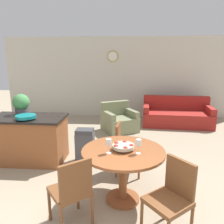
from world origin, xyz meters
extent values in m
cube|color=beige|center=(0.00, 5.90, 1.35)|extent=(8.00, 0.06, 2.70)
cylinder|color=tan|center=(-0.28, 5.86, 2.06)|extent=(0.38, 0.02, 0.38)
cylinder|color=white|center=(-0.28, 5.85, 2.06)|extent=(0.30, 0.01, 0.30)
cylinder|color=brown|center=(0.21, 1.12, 0.02)|extent=(0.47, 0.47, 0.04)
cylinder|color=brown|center=(0.21, 1.12, 0.39)|extent=(0.11, 0.11, 0.69)
cylinder|color=brown|center=(0.21, 1.12, 0.75)|extent=(1.13, 1.13, 0.03)
cylinder|color=brown|center=(-0.68, 0.64, 0.21)|extent=(0.04, 0.04, 0.42)
cylinder|color=brown|center=(-0.38, 0.89, 0.21)|extent=(0.04, 0.04, 0.42)
cylinder|color=brown|center=(-0.44, 0.35, 0.21)|extent=(0.04, 0.04, 0.42)
cylinder|color=brown|center=(-0.14, 0.59, 0.21)|extent=(0.04, 0.04, 0.42)
cube|color=brown|center=(-0.41, 0.62, 0.44)|extent=(0.59, 0.59, 0.05)
cube|color=brown|center=(-0.29, 0.47, 0.68)|extent=(0.33, 0.27, 0.42)
cylinder|color=brown|center=(0.44, 0.53, 0.21)|extent=(0.04, 0.04, 0.42)
cylinder|color=brown|center=(0.98, 0.47, 0.21)|extent=(0.04, 0.04, 0.42)
cylinder|color=brown|center=(0.74, 0.77, 0.21)|extent=(0.04, 0.04, 0.42)
cube|color=brown|center=(0.71, 0.50, 0.44)|extent=(0.59, 0.59, 0.05)
cube|color=brown|center=(0.86, 0.62, 0.68)|extent=(0.27, 0.33, 0.42)
cylinder|color=brown|center=(0.50, 2.08, 0.21)|extent=(0.04, 0.04, 0.42)
cylinder|color=brown|center=(0.46, 1.70, 0.21)|extent=(0.04, 0.04, 0.42)
cylinder|color=brown|center=(0.12, 2.12, 0.21)|extent=(0.04, 0.04, 0.42)
cylinder|color=brown|center=(0.08, 1.74, 0.21)|extent=(0.04, 0.04, 0.42)
cube|color=brown|center=(0.29, 1.91, 0.44)|extent=(0.46, 0.46, 0.05)
cube|color=brown|center=(0.10, 1.93, 0.68)|extent=(0.08, 0.39, 0.42)
cylinder|color=#B7B29E|center=(0.21, 1.12, 0.78)|extent=(0.11, 0.11, 0.03)
cylinder|color=#B7B29E|center=(0.21, 1.12, 0.82)|extent=(0.30, 0.30, 0.05)
sphere|color=#B73323|center=(0.32, 1.10, 0.83)|extent=(0.07, 0.07, 0.07)
sphere|color=#B73323|center=(0.22, 1.23, 0.83)|extent=(0.07, 0.07, 0.07)
sphere|color=#B73323|center=(0.11, 1.17, 0.83)|extent=(0.07, 0.07, 0.07)
sphere|color=#B73323|center=(0.11, 1.06, 0.83)|extent=(0.07, 0.07, 0.07)
sphere|color=#B73323|center=(0.24, 1.01, 0.83)|extent=(0.07, 0.07, 0.07)
cylinder|color=silver|center=(0.02, 0.99, 0.77)|extent=(0.06, 0.06, 0.01)
cylinder|color=silver|center=(0.02, 0.99, 0.83)|extent=(0.01, 0.01, 0.11)
cylinder|color=silver|center=(0.02, 0.99, 0.92)|extent=(0.07, 0.07, 0.08)
cylinder|color=silver|center=(0.40, 1.01, 0.77)|extent=(0.06, 0.06, 0.01)
cylinder|color=silver|center=(0.40, 1.01, 0.83)|extent=(0.01, 0.01, 0.11)
cylinder|color=silver|center=(0.40, 1.01, 0.92)|extent=(0.07, 0.07, 0.08)
cube|color=brown|center=(-1.66, 2.24, 0.43)|extent=(1.37, 0.72, 0.85)
cube|color=black|center=(-1.66, 2.24, 0.87)|extent=(1.43, 0.78, 0.04)
cylinder|color=#147A7F|center=(-1.59, 2.07, 0.91)|extent=(0.13, 0.13, 0.02)
cylinder|color=#147A7F|center=(-1.59, 2.07, 0.95)|extent=(0.36, 0.36, 0.06)
cylinder|color=#4C4C51|center=(-1.83, 2.41, 0.96)|extent=(0.25, 0.25, 0.13)
sphere|color=#478E4C|center=(-1.83, 2.41, 1.14)|extent=(0.32, 0.32, 0.32)
cube|color=#47474C|center=(-0.55, 2.27, 0.29)|extent=(0.35, 0.26, 0.59)
cube|color=#3C3C41|center=(-0.55, 2.27, 0.63)|extent=(0.33, 0.25, 0.08)
cube|color=maroon|center=(1.74, 4.91, 0.21)|extent=(2.08, 1.12, 0.42)
cube|color=maroon|center=(1.77, 5.29, 0.63)|extent=(2.02, 0.36, 0.42)
cube|color=maroon|center=(0.82, 4.97, 0.30)|extent=(0.22, 0.91, 0.61)
cube|color=maroon|center=(2.66, 4.84, 0.30)|extent=(0.22, 0.91, 0.61)
cube|color=#7A7F5B|center=(0.04, 4.21, 0.20)|extent=(1.13, 1.11, 0.40)
cube|color=#7A7F5B|center=(-0.12, 4.48, 0.60)|extent=(0.82, 0.57, 0.39)
cube|color=#7A7F5B|center=(-0.27, 4.03, 0.29)|extent=(0.48, 0.71, 0.58)
cube|color=#7A7F5B|center=(0.35, 4.38, 0.29)|extent=(0.48, 0.71, 0.58)
camera|label=1|loc=(0.26, -1.63, 1.95)|focal=35.00mm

